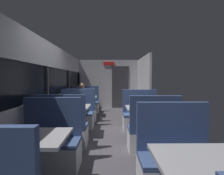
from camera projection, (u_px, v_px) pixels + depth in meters
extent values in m
cube|color=#423F44|center=(108.00, 137.00, 4.15)|extent=(3.30, 9.20, 0.02)
cube|color=#B2B2B7|center=(47.00, 118.00, 4.11)|extent=(0.08, 8.40, 0.95)
cube|color=#B2B2B7|center=(46.00, 53.00, 4.03)|extent=(0.08, 8.40, 0.60)
cube|color=black|center=(46.00, 82.00, 4.06)|extent=(0.03, 8.40, 0.75)
cube|color=#2D2D30|center=(47.00, 82.00, 4.06)|extent=(0.06, 0.08, 0.75)
cube|color=#2D2D30|center=(69.00, 81.00, 6.16)|extent=(0.06, 0.08, 0.75)
cube|color=#2D2D30|center=(79.00, 80.00, 8.26)|extent=(0.06, 0.08, 0.75)
cube|color=#B2B2B7|center=(109.00, 84.00, 8.28)|extent=(2.90, 0.08, 2.30)
cube|color=#333338|center=(120.00, 87.00, 8.25)|extent=(0.80, 0.04, 2.00)
cube|color=red|center=(109.00, 64.00, 8.17)|extent=(0.50, 0.03, 0.16)
cube|color=#B2B2B7|center=(144.00, 85.00, 7.10)|extent=(0.08, 2.40, 2.30)
cylinder|color=#9E9EA3|center=(29.00, 168.00, 2.03)|extent=(0.10, 0.10, 0.70)
cube|color=#99999E|center=(28.00, 138.00, 2.02)|extent=(0.90, 0.70, 0.04)
cube|color=silver|center=(49.00, 156.00, 2.70)|extent=(0.95, 0.50, 0.39)
cube|color=#384C7A|center=(49.00, 142.00, 2.69)|extent=(0.95, 0.50, 0.06)
cube|color=#384C7A|center=(53.00, 117.00, 2.88)|extent=(0.95, 0.08, 0.65)
cylinder|color=#9E9EA3|center=(71.00, 122.00, 4.22)|extent=(0.10, 0.10, 0.70)
cube|color=#99999E|center=(71.00, 107.00, 4.20)|extent=(0.90, 0.70, 0.04)
cube|color=silver|center=(64.00, 137.00, 3.57)|extent=(0.95, 0.50, 0.39)
cube|color=#384C7A|center=(64.00, 126.00, 3.56)|extent=(0.95, 0.50, 0.06)
cube|color=#384C7A|center=(61.00, 111.00, 3.33)|extent=(0.95, 0.08, 0.65)
cube|color=silver|center=(77.00, 121.00, 4.89)|extent=(0.95, 0.50, 0.39)
cube|color=#384C7A|center=(76.00, 113.00, 4.88)|extent=(0.95, 0.50, 0.06)
cube|color=#384C7A|center=(78.00, 100.00, 5.07)|extent=(0.95, 0.08, 0.65)
cylinder|color=#9E9EA3|center=(84.00, 107.00, 6.41)|extent=(0.10, 0.10, 0.70)
cube|color=#99999E|center=(84.00, 97.00, 6.39)|extent=(0.90, 0.70, 0.04)
cube|color=silver|center=(82.00, 115.00, 5.76)|extent=(0.95, 0.50, 0.39)
cube|color=#384C7A|center=(82.00, 108.00, 5.75)|extent=(0.95, 0.50, 0.06)
cube|color=#384C7A|center=(80.00, 98.00, 5.52)|extent=(0.95, 0.08, 0.65)
cube|color=silver|center=(87.00, 108.00, 7.08)|extent=(0.95, 0.50, 0.39)
cube|color=#384C7A|center=(87.00, 103.00, 7.06)|extent=(0.95, 0.50, 0.06)
cube|color=#384C7A|center=(87.00, 94.00, 7.26)|extent=(0.95, 0.08, 0.65)
cube|color=#99999E|center=(210.00, 161.00, 1.44)|extent=(0.90, 0.70, 0.04)
cube|color=#384C7A|center=(178.00, 159.00, 2.11)|extent=(0.95, 0.50, 0.06)
cube|color=#384C7A|center=(172.00, 126.00, 2.30)|extent=(0.95, 0.08, 0.65)
cylinder|color=#9E9EA3|center=(145.00, 124.00, 4.04)|extent=(0.10, 0.10, 0.70)
cube|color=#99999E|center=(146.00, 108.00, 4.02)|extent=(0.90, 0.70, 0.04)
cube|color=silver|center=(152.00, 140.00, 3.39)|extent=(0.95, 0.50, 0.39)
cube|color=#384C7A|center=(152.00, 129.00, 3.38)|extent=(0.95, 0.50, 0.06)
cube|color=#384C7A|center=(155.00, 113.00, 3.15)|extent=(0.95, 0.08, 0.65)
cube|color=silver|center=(140.00, 123.00, 4.71)|extent=(0.95, 0.50, 0.39)
cube|color=#384C7A|center=(141.00, 115.00, 4.70)|extent=(0.95, 0.50, 0.06)
cube|color=#384C7A|center=(139.00, 101.00, 4.89)|extent=(0.95, 0.08, 0.65)
cube|color=#26262D|center=(82.00, 114.00, 5.76)|extent=(0.30, 0.36, 0.45)
cube|color=#99999E|center=(82.00, 98.00, 5.78)|extent=(0.34, 0.22, 0.60)
sphere|color=#8C664C|center=(82.00, 86.00, 5.78)|extent=(0.20, 0.20, 0.20)
cylinder|color=#99999E|center=(77.00, 97.00, 5.96)|extent=(0.07, 0.28, 0.07)
cylinder|color=#99999E|center=(88.00, 97.00, 5.96)|extent=(0.07, 0.28, 0.07)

